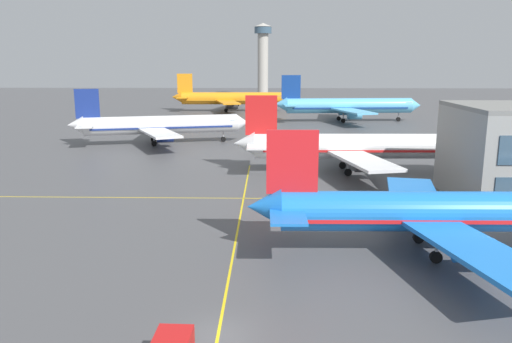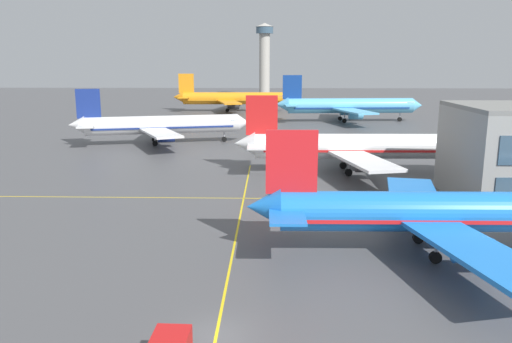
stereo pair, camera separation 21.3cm
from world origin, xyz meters
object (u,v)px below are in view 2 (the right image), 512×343
Objects in this scene: airliner_far_right_stand at (232,99)px; airliner_front_gate at (445,212)px; airliner_third_row at (161,125)px; airliner_second_row at (356,147)px; control_tower at (265,53)px; airliner_far_left_stand at (348,106)px.

airliner_front_gate is at bearing -77.91° from airliner_far_right_stand.
airliner_third_row is 70.37m from airliner_far_right_stand.
airliner_second_row is 182.97m from control_tower.
airliner_far_left_stand is at bearing 86.15° from airliner_front_gate.
airliner_far_right_stand is 1.14× the size of control_tower.
airliner_third_row is at bearing 142.85° from airliner_second_row.
airliner_far_right_stand is at bearing 102.09° from airliner_front_gate.
airliner_second_row is 42.99m from airliner_third_row.
airliner_third_row is at bearing -96.82° from control_tower.
airliner_front_gate is at bearing -93.85° from airliner_far_left_stand.
airliner_second_row reaches higher than airliner_third_row.
control_tower is at bearing 94.74° from airliner_front_gate.
airliner_third_row is (-36.35, 58.25, 0.18)m from airliner_front_gate.
airliner_second_row is (-2.08, 32.28, 0.26)m from airliner_front_gate.
airliner_far_left_stand reaches higher than airliner_third_row.
control_tower is (-15.66, 181.55, 16.49)m from airliner_second_row.
airliner_far_left_stand is at bearing 42.97° from airliner_third_row.
control_tower reaches higher than airliner_second_row.
airliner_front_gate is at bearing -58.03° from airliner_third_row.
airliner_far_right_stand is (8.92, 69.80, 0.46)m from airliner_third_row.
airliner_far_left_stand is (6.61, 98.26, 0.72)m from airliner_front_gate.
airliner_far_left_stand reaches higher than airliner_far_right_stand.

